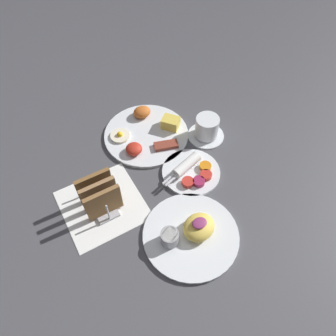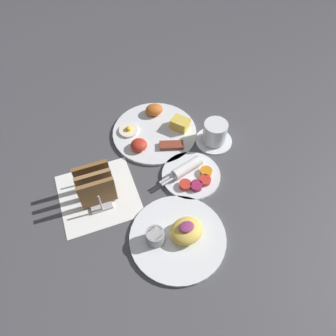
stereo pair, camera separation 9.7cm
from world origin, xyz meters
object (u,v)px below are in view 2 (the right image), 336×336
(plate_foreground, at_px, (178,236))
(toast_rack, at_px, (95,186))
(plate_breakfast, at_px, (155,131))
(plate_condiments, at_px, (191,175))
(coffee_cup, at_px, (215,134))

(plate_foreground, xyz_separation_m, toast_rack, (-0.17, 0.20, 0.04))
(toast_rack, bearing_deg, plate_breakfast, 36.93)
(plate_breakfast, xyz_separation_m, plate_condiments, (0.04, -0.21, 0.00))
(plate_foreground, relative_size, toast_rack, 2.21)
(coffee_cup, bearing_deg, plate_breakfast, 148.85)
(plate_foreground, distance_m, coffee_cup, 0.37)
(toast_rack, distance_m, coffee_cup, 0.41)
(plate_breakfast, bearing_deg, coffee_cup, -31.15)
(plate_breakfast, bearing_deg, toast_rack, -143.07)
(plate_foreground, bearing_deg, plate_condiments, 56.97)
(plate_condiments, xyz_separation_m, toast_rack, (-0.28, 0.03, 0.04))
(plate_foreground, bearing_deg, plate_breakfast, 79.87)
(plate_condiments, relative_size, plate_foreground, 0.75)
(plate_breakfast, relative_size, plate_foreground, 1.09)
(plate_breakfast, relative_size, plate_condiments, 1.46)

